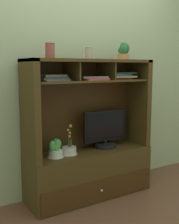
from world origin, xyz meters
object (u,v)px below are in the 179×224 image
Objects in this scene: accent_vase at (50,51)px; potted_succulent at (124,52)px; potted_fern at (56,149)px; magazine_stack_left at (120,76)px; potted_orchid at (69,150)px; magazine_stack_centre at (52,78)px; tv_monitor at (105,132)px; ceramic_vase at (88,53)px; magazine_stack_right at (92,78)px; media_console at (89,154)px.

potted_succulent is at bearing 1.68° from accent_vase.
potted_fern is 0.55× the size of magazine_stack_left.
potted_orchid is 0.16m from potted_fern.
magazine_stack_centre is (-0.79, 0.04, -0.01)m from magazine_stack_left.
accent_vase reaches higher than tv_monitor.
potted_succulent is 0.44m from ceramic_vase.
potted_fern is 1.24× the size of accent_vase.
potted_succulent reaches higher than accent_vase.
magazine_stack_right is (0.24, -0.05, 0.72)m from potted_orchid.
potted_orchid is 0.76m from magazine_stack_right.
potted_succulent is at bearing -0.25° from media_console.
media_console is 4.73× the size of potted_orchid.
magazine_stack_centre is at bearing 92.00° from potted_fern.
magazine_stack_right is at bearing -172.43° from potted_succulent.
potted_fern is 1.28m from potted_succulent.
magazine_stack_left is 1.10× the size of magazine_stack_centre.
tv_monitor is 2.98× the size of potted_fern.
magazine_stack_right is at bearing -172.72° from magazine_stack_left.
potted_succulent reaches higher than media_console.
accent_vase is (-0.20, -0.02, 0.98)m from potted_orchid.
ceramic_vase is at bearing -2.45° from magazine_stack_centre.
media_console is at bearing 179.75° from potted_succulent.
tv_monitor is at bearing 174.49° from magazine_stack_left.
magazine_stack_left is 0.26m from potted_succulent.
potted_succulent is 0.88m from accent_vase.
potted_fern is at bearing -179.27° from magazine_stack_left.
magazine_stack_right is (-0.01, -0.06, 0.80)m from media_console.
tv_monitor is 3.70× the size of accent_vase.
potted_succulent is at bearing 7.57° from magazine_stack_right.
ceramic_vase reaches higher than magazine_stack_right.
magazine_stack_centre reaches higher than potted_orchid.
accent_vase reaches higher than magazine_stack_left.
potted_orchid reaches higher than potted_fern.
media_console is 10.01× the size of accent_vase.
potted_orchid is 1.05× the size of magazine_stack_right.
potted_succulent is (0.23, -0.01, 0.87)m from tv_monitor.
magazine_stack_right is (-0.39, -0.05, -0.02)m from magazine_stack_left.
magazine_stack_centre is 0.88m from potted_succulent.
magazine_stack_centre is (-0.16, 0.03, 0.73)m from potted_orchid.
ceramic_vase is at bearing 4.93° from accent_vase.
magazine_stack_left is (0.79, 0.01, 0.70)m from potted_fern.
magazine_stack_left is (0.63, -0.00, 0.74)m from potted_orchid.
magazine_stack_left is at bearing -170.33° from potted_succulent.
magazine_stack_right is at bearing -94.32° from ceramic_vase.
potted_orchid is 2.12× the size of accent_vase.
media_console reaches higher than magazine_stack_centre.
tv_monitor is 0.63m from magazine_stack_right.
magazine_stack_right is 0.26m from ceramic_vase.
potted_succulent is at bearing 0.45° from potted_orchid.
magazine_stack_left is 2.27× the size of accent_vase.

